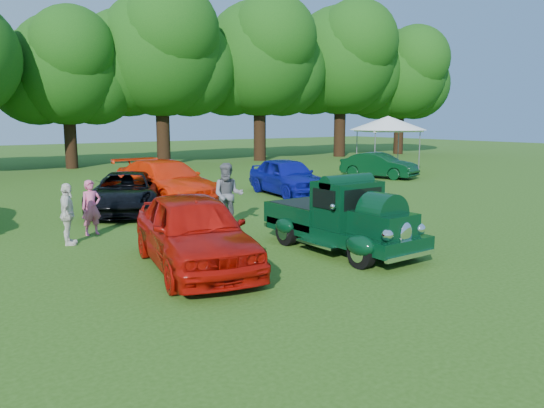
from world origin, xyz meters
TOP-DOWN VIEW (x-y plane):
  - ground at (0.00, 0.00)m, footprint 120.00×120.00m
  - hero_pickup at (0.15, -0.34)m, footprint 2.00×4.30m
  - red_convertible at (-3.41, 0.31)m, footprint 2.82×4.95m
  - back_car_black at (-2.09, 7.73)m, footprint 4.18×5.30m
  - back_car_orange at (-0.20, 8.71)m, footprint 2.65×5.64m
  - back_car_blue at (4.78, 7.80)m, footprint 2.49×4.71m
  - back_car_green at (12.65, 10.09)m, footprint 2.55×4.26m
  - spectator_pink at (-4.14, 4.84)m, footprint 0.58×0.41m
  - spectator_grey at (-0.57, 3.63)m, footprint 1.14×1.09m
  - spectator_white at (-4.98, 4.00)m, footprint 0.70×0.99m
  - canopy_tent at (15.00, 11.66)m, footprint 5.73×5.73m
  - tree_line at (0.53, 23.84)m, footprint 64.70×10.67m

SIDE VIEW (x-z plane):
  - ground at x=0.00m, z-range 0.00..0.00m
  - back_car_green at x=12.65m, z-range 0.00..1.33m
  - back_car_black at x=-2.09m, z-range 0.00..1.34m
  - hero_pickup at x=0.15m, z-range -0.11..1.57m
  - spectator_pink at x=-4.14m, z-range 0.00..1.50m
  - back_car_blue at x=4.78m, z-range 0.00..1.53m
  - spectator_white at x=-4.98m, z-range 0.00..1.55m
  - red_convertible at x=-3.41m, z-range 0.00..1.59m
  - back_car_orange at x=-0.20m, z-range 0.00..1.59m
  - spectator_grey at x=-0.57m, z-range 0.00..1.86m
  - canopy_tent at x=15.00m, z-range 1.21..4.48m
  - tree_line at x=0.53m, z-range 1.15..13.24m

